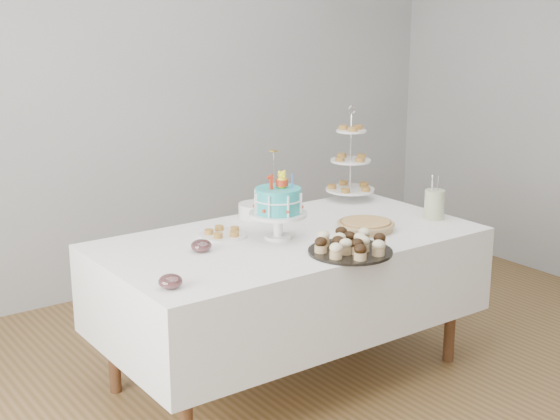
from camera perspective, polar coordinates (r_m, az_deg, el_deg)
floor at (r=4.01m, az=3.27°, el=-13.53°), size 5.00×5.00×0.00m
walls at (r=3.58m, az=3.59°, el=5.87°), size 5.04×4.04×2.70m
table at (r=4.01m, az=0.68°, el=-5.04°), size 1.92×1.02×0.77m
birthday_cake at (r=3.86m, az=-0.14°, el=-0.39°), size 0.29×0.29×0.44m
cupcake_tray at (r=3.68m, az=5.17°, el=-2.48°), size 0.40×0.40×0.09m
pie at (r=4.06m, az=6.29°, el=-1.10°), size 0.30×0.30×0.05m
tiered_stand at (r=4.64m, az=5.19°, el=3.59°), size 0.29×0.29×0.56m
plate_stack at (r=4.28m, az=-1.74°, el=-0.02°), size 0.20×0.20×0.08m
pastry_plate at (r=3.94m, az=-4.18°, el=-1.71°), size 0.25×0.25×0.04m
jam_bowl_a at (r=3.25m, az=-8.02°, el=-5.21°), size 0.10×0.10×0.06m
jam_bowl_b at (r=3.71m, az=-5.78°, el=-2.63°), size 0.10×0.10×0.06m
utensil_pitcher at (r=4.32m, az=11.23°, el=0.50°), size 0.12×0.11×0.24m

